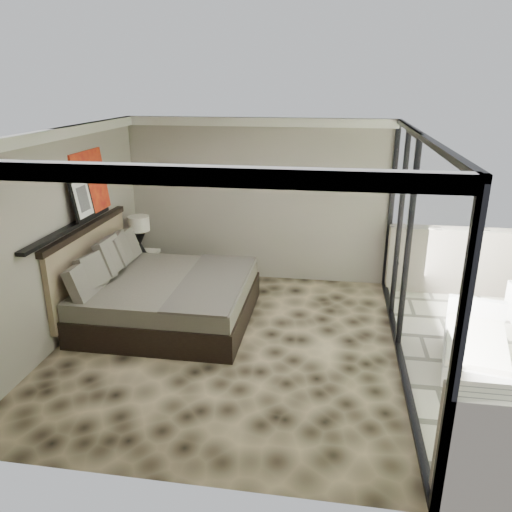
# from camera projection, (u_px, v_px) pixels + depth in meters

# --- Properties ---
(floor) EXTENTS (5.00, 5.00, 0.00)m
(floor) POSITION_uv_depth(u_px,v_px,m) (229.00, 344.00, 6.75)
(floor) COLOR black
(floor) RESTS_ON ground
(ceiling) EXTENTS (4.50, 5.00, 0.02)m
(ceiling) POSITION_uv_depth(u_px,v_px,m) (225.00, 133.00, 5.82)
(ceiling) COLOR silver
(ceiling) RESTS_ON back_wall
(back_wall) EXTENTS (4.50, 0.02, 2.80)m
(back_wall) POSITION_uv_depth(u_px,v_px,m) (257.00, 201.00, 8.60)
(back_wall) COLOR gray
(back_wall) RESTS_ON floor
(left_wall) EXTENTS (0.02, 5.00, 2.80)m
(left_wall) POSITION_uv_depth(u_px,v_px,m) (62.00, 237.00, 6.62)
(left_wall) COLOR gray
(left_wall) RESTS_ON floor
(glass_wall) EXTENTS (0.08, 5.00, 2.80)m
(glass_wall) POSITION_uv_depth(u_px,v_px,m) (411.00, 255.00, 5.95)
(glass_wall) COLOR white
(glass_wall) RESTS_ON floor
(picture_ledge) EXTENTS (0.12, 2.20, 0.05)m
(picture_ledge) POSITION_uv_depth(u_px,v_px,m) (69.00, 228.00, 6.67)
(picture_ledge) COLOR black
(picture_ledge) RESTS_ON left_wall
(bed) EXTENTS (2.40, 2.32, 1.33)m
(bed) POSITION_uv_depth(u_px,v_px,m) (162.00, 295.00, 7.34)
(bed) COLOR black
(bed) RESTS_ON floor
(nightstand) EXTENTS (0.64, 0.64, 0.54)m
(nightstand) POSITION_uv_depth(u_px,v_px,m) (142.00, 266.00, 8.82)
(nightstand) COLOR black
(nightstand) RESTS_ON floor
(table_lamp) EXTENTS (0.37, 0.37, 0.67)m
(table_lamp) POSITION_uv_depth(u_px,v_px,m) (139.00, 230.00, 8.54)
(table_lamp) COLOR black
(table_lamp) RESTS_ON nightstand
(abstract_canvas) EXTENTS (0.13, 0.90, 0.90)m
(abstract_canvas) POSITION_uv_depth(u_px,v_px,m) (90.00, 182.00, 7.22)
(abstract_canvas) COLOR #C45810
(abstract_canvas) RESTS_ON picture_ledge
(framed_print) EXTENTS (0.11, 0.50, 0.60)m
(framed_print) POSITION_uv_depth(u_px,v_px,m) (82.00, 199.00, 6.88)
(framed_print) COLOR black
(framed_print) RESTS_ON picture_ledge
(lounger) EXTENTS (1.03, 1.60, 0.58)m
(lounger) POSITION_uv_depth(u_px,v_px,m) (475.00, 347.00, 6.30)
(lounger) COLOR silver
(lounger) RESTS_ON terrace_slab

